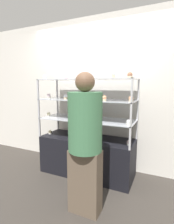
{
  "coord_description": "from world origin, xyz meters",
  "views": [
    {
      "loc": [
        1.14,
        -2.46,
        1.45
      ],
      "look_at": [
        0.0,
        0.0,
        1.03
      ],
      "focal_mm": 28.0,
      "sensor_mm": 36.0,
      "label": 1
    }
  ],
  "objects": [
    {
      "name": "ground_plane",
      "position": [
        0.0,
        0.0,
        0.0
      ],
      "size": [
        20.0,
        20.0,
        0.0
      ],
      "primitive_type": "plane",
      "color": "#38332D"
    },
    {
      "name": "back_wall",
      "position": [
        0.0,
        0.42,
        1.3
      ],
      "size": [
        8.0,
        0.05,
        2.6
      ],
      "color": "silver",
      "rests_on": "ground_plane"
    },
    {
      "name": "display_base",
      "position": [
        0.0,
        0.0,
        0.31
      ],
      "size": [
        1.49,
        0.56,
        0.61
      ],
      "color": "black",
      "rests_on": "ground_plane"
    },
    {
      "name": "display_riser_lower",
      "position": [
        0.0,
        0.0,
        0.91
      ],
      "size": [
        1.49,
        0.56,
        0.31
      ],
      "color": "#B7B7BC",
      "rests_on": "display_base"
    },
    {
      "name": "display_riser_middle",
      "position": [
        0.0,
        0.0,
        1.22
      ],
      "size": [
        1.49,
        0.56,
        0.31
      ],
      "color": "#B7B7BC",
      "rests_on": "display_riser_lower"
    },
    {
      "name": "display_riser_upper",
      "position": [
        0.0,
        0.0,
        1.53
      ],
      "size": [
        1.49,
        0.56,
        0.31
      ],
      "color": "#B7B7BC",
      "rests_on": "display_riser_middle"
    },
    {
      "name": "layer_cake_centerpiece",
      "position": [
        0.07,
        0.02,
        0.98
      ],
      "size": [
        0.2,
        0.2,
        0.11
      ],
      "color": "brown",
      "rests_on": "display_riser_lower"
    },
    {
      "name": "sheet_cake_frosted",
      "position": [
        0.3,
        0.05,
        1.58
      ],
      "size": [
        0.22,
        0.17,
        0.07
      ],
      "color": "beige",
      "rests_on": "display_riser_upper"
    },
    {
      "name": "cupcake_0",
      "position": [
        -0.67,
        -0.07,
        0.64
      ],
      "size": [
        0.06,
        0.06,
        0.07
      ],
      "color": "white",
      "rests_on": "display_base"
    },
    {
      "name": "cupcake_1",
      "position": [
        -0.22,
        -0.08,
        0.64
      ],
      "size": [
        0.06,
        0.06,
        0.07
      ],
      "color": "white",
      "rests_on": "display_base"
    },
    {
      "name": "cupcake_2",
      "position": [
        0.24,
        -0.05,
        0.64
      ],
      "size": [
        0.06,
        0.06,
        0.07
      ],
      "color": "white",
      "rests_on": "display_base"
    },
    {
      "name": "cupcake_3",
      "position": [
        0.68,
        -0.06,
        0.64
      ],
      "size": [
        0.06,
        0.06,
        0.07
      ],
      "color": "white",
      "rests_on": "display_base"
    },
    {
      "name": "price_tag_0",
      "position": [
        0.2,
        -0.26,
        0.63
      ],
      "size": [
        0.04,
        0.0,
        0.04
      ],
      "color": "white",
      "rests_on": "display_base"
    },
    {
      "name": "cupcake_4",
      "position": [
        -0.69,
        -0.07,
        0.95
      ],
      "size": [
        0.06,
        0.06,
        0.07
      ],
      "color": "beige",
      "rests_on": "display_riser_lower"
    },
    {
      "name": "cupcake_5",
      "position": [
        0.68,
        -0.15,
        0.95
      ],
      "size": [
        0.06,
        0.06,
        0.07
      ],
      "color": "beige",
      "rests_on": "display_riser_lower"
    },
    {
      "name": "price_tag_1",
      "position": [
        0.22,
        -0.26,
        0.94
      ],
      "size": [
        0.04,
        0.0,
        0.04
      ],
      "color": "white",
      "rests_on": "display_riser_lower"
    },
    {
      "name": "cupcake_6",
      "position": [
        -0.67,
        -0.07,
        1.27
      ],
      "size": [
        0.06,
        0.06,
        0.08
      ],
      "color": "beige",
      "rests_on": "display_riser_middle"
    },
    {
      "name": "cupcake_7",
      "position": [
        -0.35,
        -0.07,
        1.27
      ],
      "size": [
        0.06,
        0.06,
        0.08
      ],
      "color": "#CCB28C",
      "rests_on": "display_riser_middle"
    },
    {
      "name": "cupcake_8",
      "position": [
        0.01,
        -0.05,
        1.27
      ],
      "size": [
        0.06,
        0.06,
        0.08
      ],
      "color": "white",
      "rests_on": "display_riser_middle"
    },
    {
      "name": "cupcake_9",
      "position": [
        0.34,
        -0.15,
        1.27
      ],
      "size": [
        0.06,
        0.06,
        0.08
      ],
      "color": "#CCB28C",
      "rests_on": "display_riser_middle"
    },
    {
      "name": "cupcake_10",
      "position": [
        0.69,
        -0.1,
        1.27
      ],
      "size": [
        0.06,
        0.06,
        0.08
      ],
      "color": "#CCB28C",
      "rests_on": "display_riser_middle"
    },
    {
      "name": "price_tag_2",
      "position": [
        0.21,
        -0.26,
        1.25
      ],
      "size": [
        0.04,
        0.0,
        0.04
      ],
      "color": "white",
      "rests_on": "display_riser_middle"
    },
    {
      "name": "cupcake_11",
      "position": [
        -0.68,
        -0.14,
        1.58
      ],
      "size": [
        0.07,
        0.07,
        0.08
      ],
      "color": "white",
      "rests_on": "display_riser_upper"
    },
    {
      "name": "cupcake_12",
      "position": [
        -0.0,
        -0.07,
        1.58
      ],
      "size": [
        0.07,
        0.07,
        0.08
      ],
      "color": "#CCB28C",
      "rests_on": "display_riser_upper"
    },
    {
      "name": "cupcake_13",
      "position": [
        0.68,
        -0.14,
        1.58
      ],
      "size": [
        0.07,
        0.07,
        0.08
      ],
      "color": "#CCB28C",
      "rests_on": "display_riser_upper"
    },
    {
      "name": "price_tag_3",
      "position": [
        0.45,
        -0.26,
        1.56
      ],
      "size": [
        0.04,
        0.0,
        0.04
      ],
      "color": "white",
      "rests_on": "display_riser_upper"
    },
    {
      "name": "donut_glazed",
      "position": [
        -0.4,
        -0.03,
        1.56
      ],
      "size": [
        0.13,
        0.13,
        0.03
      ],
      "color": "#EFB2BC",
      "rests_on": "display_riser_upper"
    },
    {
      "name": "customer_figure",
      "position": [
        0.35,
        -0.81,
        0.85
      ],
      "size": [
        0.37,
        0.37,
        1.59
      ],
      "color": "brown",
      "rests_on": "ground_plane"
    }
  ]
}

